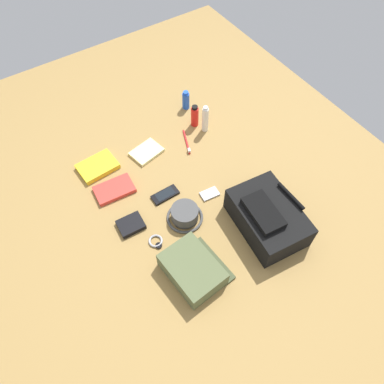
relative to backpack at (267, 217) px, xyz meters
The scene contains 15 objects.
ground_plane 0.36m from the backpack, 148.38° to the right, with size 2.64×2.02×0.02m, color olive.
backpack is the anchor object (origin of this frame).
toiletry_pouch 0.39m from the backpack, 88.22° to the right, with size 0.25×0.23×0.09m.
bucket_hat 0.36m from the backpack, 129.25° to the right, with size 0.16×0.16×0.07m.
deodorant_spray 0.83m from the backpack, behind, with size 0.04×0.04×0.11m.
sunscreen_spray 0.69m from the backpack, behind, with size 0.04×0.04×0.13m.
toothpaste_tube 0.63m from the backpack, behind, with size 0.03×0.03×0.16m.
paperback_novel 0.85m from the backpack, 145.51° to the right, with size 0.14×0.19×0.03m.
travel_guidebook 0.71m from the backpack, 138.43° to the right, with size 0.13×0.19×0.02m.
cell_phone 0.48m from the backpack, 142.78° to the right, with size 0.06×0.13×0.01m.
media_player 0.30m from the backpack, 157.58° to the right, with size 0.06×0.09×0.01m.
wristwatch 0.49m from the backpack, 113.40° to the right, with size 0.07×0.06×0.01m.
toothbrush 0.59m from the backpack, behind, with size 0.16×0.07×0.02m.
wallet 0.59m from the backpack, 122.92° to the right, with size 0.09×0.11×0.02m, color black.
notepad 0.69m from the backpack, 160.42° to the right, with size 0.11×0.15×0.02m, color beige.
Camera 1 is at (0.78, -0.52, 1.42)m, focal length 34.27 mm.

